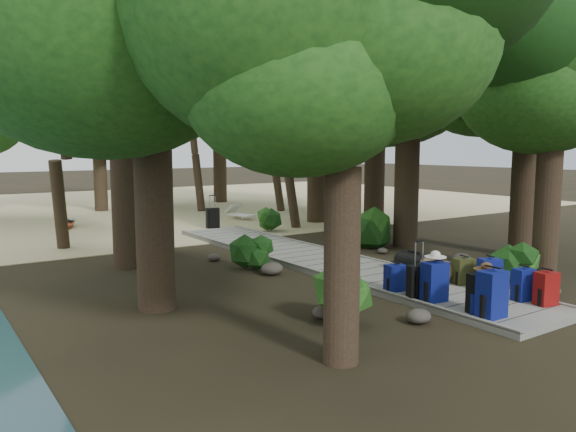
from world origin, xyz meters
TOP-DOWN VIEW (x-y plane):
  - ground at (0.00, 0.00)m, footprint 120.00×120.00m
  - sand_beach at (0.00, 16.00)m, footprint 40.00×22.00m
  - boardwalk at (0.00, 1.00)m, footprint 2.00×12.00m
  - backpack_left_a at (-0.68, -4.27)m, footprint 0.45×0.31m
  - backpack_left_b at (-0.61, -4.01)m, footprint 0.43×0.33m
  - backpack_left_c at (-0.69, -3.11)m, footprint 0.45×0.34m
  - backpack_left_d at (-0.73, -2.21)m, footprint 0.40×0.32m
  - backpack_right_a at (0.70, -4.36)m, footprint 0.40×0.32m
  - backpack_right_b at (0.64, -3.97)m, footprint 0.39×0.31m
  - backpack_right_c at (0.78, -3.17)m, footprint 0.47×0.42m
  - backpack_right_d at (0.75, -2.60)m, footprint 0.44×0.37m
  - duffel_right_khaki at (0.66, -2.00)m, footprint 0.56×0.69m
  - duffel_right_black at (0.76, -1.28)m, footprint 0.42×0.66m
  - suitcase_on_boardwalk at (-0.77, -2.81)m, footprint 0.43×0.32m
  - lone_suitcase_on_sand at (0.49, 7.76)m, footprint 0.49×0.34m
  - hat_brown at (-0.56, -4.06)m, footprint 0.41×0.41m
  - hat_white at (-0.62, -3.06)m, footprint 0.38×0.38m
  - kayak at (-3.60, 10.76)m, footprint 1.72×3.28m
  - sun_lounger at (2.50, 9.28)m, footprint 0.94×1.75m
  - tree_right_a at (3.21, -2.80)m, footprint 4.58×4.58m
  - tree_right_b at (4.78, -1.21)m, footprint 4.89×4.89m
  - tree_right_c at (3.48, 1.58)m, footprint 5.65×5.65m
  - tree_right_d at (5.11, 4.63)m, footprint 5.42×5.42m
  - tree_right_e at (4.48, 7.09)m, footprint 5.54×5.54m
  - tree_right_f at (6.45, 8.91)m, footprint 6.17×6.17m
  - tree_left_a at (-3.65, -4.12)m, footprint 4.05×4.05m
  - tree_left_b at (-4.73, -0.43)m, footprint 5.17×5.17m
  - tree_left_c at (-4.05, 3.20)m, footprint 4.91×4.91m
  - tree_back_a at (-1.14, 15.31)m, footprint 4.68×4.68m
  - tree_back_b at (1.45, 16.06)m, footprint 5.20×5.20m
  - tree_back_c at (5.04, 15.91)m, footprint 5.32×5.32m
  - palm_right_a at (3.09, 6.53)m, footprint 4.48×4.48m
  - palm_right_b at (5.35, 11.11)m, footprint 4.65×4.65m
  - palm_right_c at (2.70, 12.95)m, footprint 4.71×4.71m
  - palm_left_a at (-4.95, 6.57)m, footprint 4.66×4.66m
  - rock_left_a at (-1.57, -3.57)m, footprint 0.42×0.38m
  - rock_left_b at (-2.68, -2.49)m, footprint 0.37×0.34m
  - rock_left_c at (-1.66, 0.64)m, footprint 0.51×0.46m
  - rock_left_d at (-2.01, 2.74)m, footprint 0.32×0.29m
  - rock_right_a at (1.77, -3.84)m, footprint 0.36×0.33m
  - rock_right_b at (2.77, -0.96)m, footprint 0.47×0.42m
  - rock_right_c at (2.08, 1.06)m, footprint 0.29×0.26m
  - shrub_left_a at (-2.55, -2.81)m, footprint 0.97×0.97m
  - shrub_left_b at (-1.70, 1.39)m, footprint 0.87×0.87m
  - shrub_left_c at (-3.07, 4.32)m, footprint 1.03×1.03m
  - shrub_right_a at (2.23, -2.80)m, footprint 0.97×0.97m
  - shrub_right_b at (2.54, 2.07)m, footprint 1.28×1.28m
  - shrub_right_c at (1.74, 5.94)m, footprint 0.87×0.87m

SIDE VIEW (x-z plane):
  - ground at x=0.00m, z-range 0.00..0.00m
  - sand_beach at x=0.00m, z-range 0.00..0.02m
  - boardwalk at x=0.00m, z-range 0.00..0.12m
  - rock_right_c at x=2.08m, z-range 0.00..0.16m
  - rock_left_d at x=-2.01m, z-range 0.00..0.18m
  - rock_right_a at x=1.77m, z-range 0.00..0.20m
  - rock_left_b at x=-2.68m, z-range 0.00..0.21m
  - rock_left_a at x=-1.57m, z-range 0.00..0.23m
  - rock_right_b at x=2.77m, z-range 0.00..0.26m
  - rock_left_c at x=-1.66m, z-range 0.00..0.28m
  - kayak at x=-3.60m, z-range 0.02..0.34m
  - sun_lounger at x=2.50m, z-range 0.02..0.56m
  - duffel_right_khaki at x=0.66m, z-range 0.12..0.52m
  - duffel_right_black at x=0.76m, z-range 0.12..0.54m
  - lone_suitcase_on_sand at x=0.49m, z-range 0.02..0.71m
  - shrub_left_b at x=-1.70m, z-range 0.00..0.78m
  - shrub_right_c at x=1.74m, z-range 0.00..0.78m
  - backpack_left_d at x=-0.73m, z-range 0.12..0.67m
  - backpack_right_d at x=0.75m, z-range 0.12..0.69m
  - suitcase_on_boardwalk at x=-0.77m, z-range 0.12..0.72m
  - shrub_right_a at x=2.23m, z-range 0.00..0.87m
  - backpack_right_b at x=0.64m, z-range 0.12..0.75m
  - shrub_left_a at x=-2.55m, z-range 0.00..0.88m
  - backpack_right_a at x=0.70m, z-range 0.12..0.76m
  - backpack_right_c at x=0.78m, z-range 0.12..0.78m
  - shrub_left_c at x=-3.07m, z-range 0.00..0.92m
  - backpack_left_b at x=-0.61m, z-range 0.12..0.84m
  - backpack_left_c at x=-0.69m, z-range 0.12..0.89m
  - backpack_left_a at x=-0.68m, z-range 0.12..0.95m
  - shrub_right_b at x=2.54m, z-range 0.00..1.15m
  - hat_brown at x=-0.56m, z-range 0.84..0.97m
  - hat_white at x=-0.62m, z-range 0.89..1.02m
  - tree_left_a at x=-3.65m, z-range 0.00..6.74m
  - palm_left_a at x=-4.95m, z-range 0.00..7.41m
  - palm_right_c at x=2.70m, z-range 0.00..7.49m
  - palm_right_a at x=3.09m, z-range 0.00..7.63m
  - tree_right_a at x=3.21m, z-range 0.00..7.64m
  - tree_back_a at x=-1.14m, z-range 0.00..8.10m
  - tree_left_c at x=-4.05m, z-range 0.00..8.54m
  - tree_right_b at x=4.78m, z-range 0.00..8.72m
  - palm_right_b at x=5.35m, z-range 0.00..8.98m
  - tree_back_b at x=1.45m, z-range 0.00..9.28m
  - tree_left_b at x=-4.73m, z-range 0.00..9.30m
  - tree_back_c at x=5.04m, z-range 0.00..9.58m
  - tree_right_c at x=3.48m, z-range 0.00..9.79m
  - tree_right_d at x=5.11m, z-range 0.00..9.94m
  - tree_right_e at x=4.48m, z-range 0.00..9.97m
  - tree_right_f at x=6.45m, z-range 0.00..11.01m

